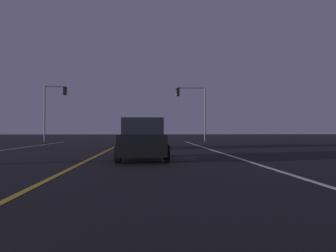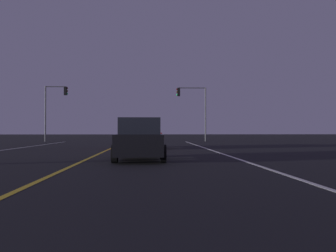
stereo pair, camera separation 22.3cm
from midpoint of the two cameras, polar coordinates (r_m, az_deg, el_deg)
The scene contains 6 objects.
lane_edge_right at distance 14.97m, azimuth 11.80°, elevation -5.35°, with size 0.16×42.50×0.01m, color silver.
lane_center_divider at distance 14.72m, azimuth -12.99°, elevation -5.42°, with size 0.16×42.50×0.01m, color gold.
car_ahead_far at distance 22.59m, azimuth -3.22°, elevation -1.72°, with size 2.02×4.30×1.70m.
car_lead_same_lane at distance 13.78m, azimuth -4.29°, elevation -2.35°, with size 2.02×4.30×1.70m.
traffic_light_near_right at distance 36.60m, azimuth 4.28°, elevation 4.18°, with size 3.25×0.36×5.88m.
traffic_light_near_left at distance 37.70m, azimuth -18.43°, elevation 4.04°, with size 2.43×0.36×5.92m.
Camera 2 is at (2.69, 0.81, 1.21)m, focal length 35.80 mm.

